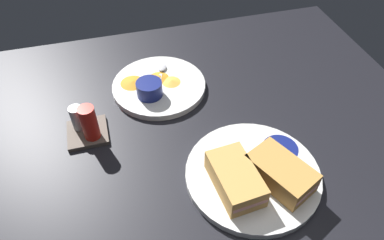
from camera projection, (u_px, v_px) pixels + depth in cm
name	position (u px, v px, depth cm)	size (l,w,h in cm)	color
ground_plane	(215.00, 163.00, 78.82)	(110.00, 110.00, 3.00)	black
plate_sandwich_main	(252.00, 174.00, 73.79)	(27.68, 27.68, 1.60)	silver
sandwich_half_near	(235.00, 178.00, 69.21)	(13.84, 8.74, 4.80)	tan
sandwich_half_far	(281.00, 173.00, 70.16)	(15.00, 12.42, 4.80)	#C68C42
ramekin_dark_sauce	(279.00, 154.00, 73.86)	(7.33, 7.33, 3.95)	navy
spoon_by_dark_ramekin	(256.00, 171.00, 72.96)	(4.31, 9.86, 0.80)	silver
plate_chips_companion	(159.00, 86.00, 93.56)	(24.12, 24.12, 1.60)	silver
ramekin_light_gravy	(149.00, 88.00, 88.51)	(6.45, 6.45, 3.84)	navy
spoon_by_gravy_ramekin	(162.00, 71.00, 96.26)	(9.74, 4.89, 0.80)	silver
plantain_chip_scatter	(151.00, 80.00, 93.47)	(9.20, 16.68, 0.60)	orange
condiment_caddy	(86.00, 125.00, 80.06)	(9.00, 9.00, 9.50)	brown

